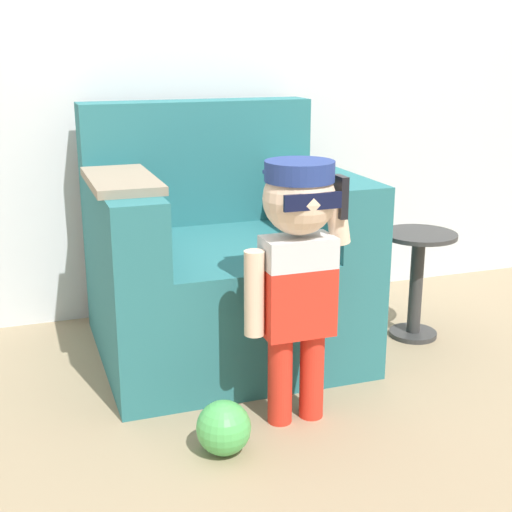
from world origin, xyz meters
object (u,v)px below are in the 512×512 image
Objects in this scene: side_table at (417,274)px; person_child at (298,253)px; armchair at (219,264)px; toy_ball at (224,428)px.

person_child is at bearing -146.74° from side_table.
armchair is 2.19× the size of side_table.
person_child is 1.89× the size of side_table.
armchair is 0.85m from toy_ball.
toy_ball is at bearing -149.34° from side_table.
side_table is 2.72× the size of toy_ball.
toy_ball is (-0.28, -0.12, -0.49)m from person_child.
person_child is 5.14× the size of toy_ball.
person_child reaches higher than toy_ball.
armchair reaches higher than toy_ball.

